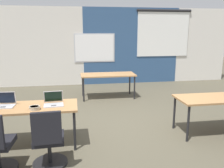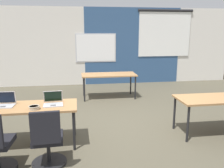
{
  "view_description": "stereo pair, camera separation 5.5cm",
  "coord_description": "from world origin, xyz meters",
  "px_view_note": "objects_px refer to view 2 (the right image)",
  "views": [
    {
      "loc": [
        -0.98,
        -4.61,
        1.98
      ],
      "look_at": [
        -0.23,
        0.01,
        0.92
      ],
      "focal_mm": 37.89,
      "sensor_mm": 36.0,
      "label": 1
    },
    {
      "loc": [
        -0.92,
        -4.62,
        1.98
      ],
      "look_at": [
        -0.23,
        0.01,
        0.92
      ],
      "focal_mm": 37.89,
      "sensor_mm": 36.0,
      "label": 2
    }
  ],
  "objects_px": {
    "desk_near_left": "(30,109)",
    "desk_far_center": "(109,76)",
    "laptop_near_left_inner": "(53,102)",
    "snack_bowl": "(34,107)",
    "chair_near_left_inner": "(48,143)",
    "desk_near_right": "(218,101)",
    "laptop_near_left_end": "(5,103)"
  },
  "relations": [
    {
      "from": "laptop_near_left_end",
      "to": "chair_near_left_inner",
      "type": "height_order",
      "value": "laptop_near_left_end"
    },
    {
      "from": "desk_near_left",
      "to": "chair_near_left_inner",
      "type": "distance_m",
      "value": 0.88
    },
    {
      "from": "chair_near_left_inner",
      "to": "laptop_near_left_inner",
      "type": "bearing_deg",
      "value": -94.76
    },
    {
      "from": "chair_near_left_inner",
      "to": "desk_near_left",
      "type": "bearing_deg",
      "value": -66.51
    },
    {
      "from": "laptop_near_left_inner",
      "to": "desk_near_left",
      "type": "bearing_deg",
      "value": 178.71
    },
    {
      "from": "snack_bowl",
      "to": "chair_near_left_inner",
      "type": "bearing_deg",
      "value": -65.02
    },
    {
      "from": "desk_near_left",
      "to": "chair_near_left_inner",
      "type": "relative_size",
      "value": 1.74
    },
    {
      "from": "desk_far_center",
      "to": "laptop_near_left_inner",
      "type": "bearing_deg",
      "value": -115.98
    },
    {
      "from": "laptop_near_left_inner",
      "to": "chair_near_left_inner",
      "type": "bearing_deg",
      "value": -96.45
    },
    {
      "from": "laptop_near_left_end",
      "to": "snack_bowl",
      "type": "distance_m",
      "value": 0.6
    },
    {
      "from": "desk_near_right",
      "to": "laptop_near_left_inner",
      "type": "relative_size",
      "value": 4.55
    },
    {
      "from": "laptop_near_left_end",
      "to": "laptop_near_left_inner",
      "type": "distance_m",
      "value": 0.82
    },
    {
      "from": "desk_near_right",
      "to": "chair_near_left_inner",
      "type": "xyz_separation_m",
      "value": [
        -3.13,
        -0.75,
        -0.28
      ]
    },
    {
      "from": "laptop_near_left_inner",
      "to": "snack_bowl",
      "type": "height_order",
      "value": "laptop_near_left_inner"
    },
    {
      "from": "desk_near_left",
      "to": "laptop_near_left_end",
      "type": "bearing_deg",
      "value": 170.57
    },
    {
      "from": "chair_near_left_inner",
      "to": "snack_bowl",
      "type": "distance_m",
      "value": 0.71
    },
    {
      "from": "desk_far_center",
      "to": "snack_bowl",
      "type": "xyz_separation_m",
      "value": [
        -1.64,
        -3.0,
        0.1
      ]
    },
    {
      "from": "desk_far_center",
      "to": "snack_bowl",
      "type": "relative_size",
      "value": 9.01
    },
    {
      "from": "desk_near_right",
      "to": "laptop_near_left_end",
      "type": "bearing_deg",
      "value": 178.98
    },
    {
      "from": "desk_near_left",
      "to": "snack_bowl",
      "type": "distance_m",
      "value": 0.25
    },
    {
      "from": "desk_far_center",
      "to": "chair_near_left_inner",
      "type": "xyz_separation_m",
      "value": [
        -1.38,
        -3.55,
        -0.28
      ]
    },
    {
      "from": "desk_near_right",
      "to": "snack_bowl",
      "type": "distance_m",
      "value": 3.4
    },
    {
      "from": "desk_near_right",
      "to": "desk_far_center",
      "type": "relative_size",
      "value": 1.0
    },
    {
      "from": "laptop_near_left_end",
      "to": "laptop_near_left_inner",
      "type": "xyz_separation_m",
      "value": [
        0.82,
        -0.05,
        -0.0
      ]
    },
    {
      "from": "snack_bowl",
      "to": "desk_near_right",
      "type": "bearing_deg",
      "value": 3.39
    },
    {
      "from": "desk_far_center",
      "to": "desk_near_right",
      "type": "bearing_deg",
      "value": -57.99
    },
    {
      "from": "laptop_near_left_end",
      "to": "chair_near_left_inner",
      "type": "bearing_deg",
      "value": -43.26
    },
    {
      "from": "desk_near_right",
      "to": "laptop_near_left_end",
      "type": "relative_size",
      "value": 4.66
    },
    {
      "from": "desk_near_left",
      "to": "desk_far_center",
      "type": "relative_size",
      "value": 1.0
    },
    {
      "from": "laptop_near_left_end",
      "to": "chair_near_left_inner",
      "type": "xyz_separation_m",
      "value": [
        0.79,
        -0.82,
        -0.39
      ]
    },
    {
      "from": "desk_near_right",
      "to": "laptop_near_left_end",
      "type": "xyz_separation_m",
      "value": [
        -3.92,
        0.07,
        0.11
      ]
    },
    {
      "from": "desk_far_center",
      "to": "snack_bowl",
      "type": "bearing_deg",
      "value": -118.66
    }
  ]
}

